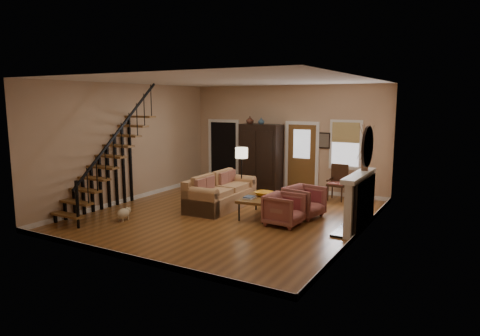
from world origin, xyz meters
The scene contains 15 objects.
room centered at (-0.41, 1.76, 1.51)m, with size 7.00×7.33×3.30m.
staircase centered at (-2.78, -1.30, 1.60)m, with size 0.94×2.80×3.20m, color brown, non-canonical shape.
fireplace centered at (3.13, 0.50, 0.74)m, with size 0.33×1.95×2.30m.
armoire centered at (-0.70, 3.15, 1.05)m, with size 1.30×0.60×2.10m, color black, non-canonical shape.
vase_a centered at (-1.05, 3.05, 2.22)m, with size 0.24×0.24×0.25m, color #4C2619.
vase_b centered at (-0.65, 3.05, 2.21)m, with size 0.20×0.20×0.21m, color #334C60.
sofa centered at (-0.56, 0.55, 0.42)m, with size 0.98×2.26×0.84m, color #B17F50, non-canonical shape.
coffee_table centered at (0.70, 0.30, 0.25)m, with size 0.75×1.29×0.49m, color brown, non-canonical shape.
bowl centered at (0.75, 0.45, 0.55)m, with size 0.44×0.44×0.11m, color orange.
books centered at (0.58, 0.00, 0.52)m, with size 0.24×0.32×0.06m, color beige, non-canonical shape.
armchair_left centered at (1.54, -0.08, 0.36)m, with size 0.78×0.80×0.73m, color maroon.
armchair_right centered at (1.68, 0.81, 0.38)m, with size 0.82×0.84×0.76m, color maroon.
floor_lamp centered at (-0.45, 1.46, 0.77)m, with size 0.35×0.35×1.53m, color black, non-canonical shape.
side_chair centered at (1.85, 2.95, 0.51)m, with size 0.54×0.54×1.02m, color #351F10, non-canonical shape.
dog centered at (-1.94, -1.66, 0.15)m, with size 0.25×0.42×0.31m, color beige, non-canonical shape.
Camera 1 is at (5.37, -8.85, 2.85)m, focal length 32.00 mm.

